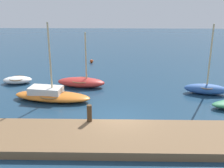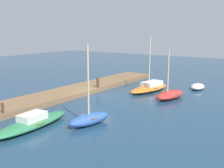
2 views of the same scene
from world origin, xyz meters
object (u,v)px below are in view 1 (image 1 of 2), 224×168
at_px(dinghy_white, 17,80).
at_px(sailboat_orange, 51,95).
at_px(mooring_post_west, 89,113).
at_px(marker_buoy, 92,61).
at_px(rowboat_red, 81,82).
at_px(rowboat_blue, 206,88).

distance_m(dinghy_white, sailboat_orange, 5.22).
distance_m(sailboat_orange, mooring_post_west, 5.24).
bearing_deg(marker_buoy, rowboat_red, -90.98).
bearing_deg(sailboat_orange, rowboat_red, 67.92).
bearing_deg(rowboat_blue, marker_buoy, 146.28).
distance_m(sailboat_orange, marker_buoy, 10.87).
height_order(rowboat_blue, marker_buoy, rowboat_blue).
relative_size(dinghy_white, rowboat_blue, 0.47).
height_order(rowboat_blue, sailboat_orange, sailboat_orange).
distance_m(rowboat_blue, rowboat_red, 9.70).
distance_m(dinghy_white, mooring_post_west, 10.42).
bearing_deg(rowboat_blue, dinghy_white, -177.79).
xyz_separation_m(dinghy_white, sailboat_orange, (3.69, -3.69, 0.10)).
height_order(dinghy_white, sailboat_orange, sailboat_orange).
relative_size(rowboat_blue, sailboat_orange, 0.91).
distance_m(rowboat_red, mooring_post_west, 7.26).
bearing_deg(rowboat_blue, mooring_post_west, -134.94).
height_order(rowboat_blue, rowboat_red, rowboat_blue).
relative_size(mooring_post_west, marker_buoy, 2.68).
bearing_deg(mooring_post_west, rowboat_red, 100.98).
xyz_separation_m(rowboat_red, mooring_post_west, (1.38, -7.11, 0.52)).
bearing_deg(rowboat_blue, rowboat_red, -178.15).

